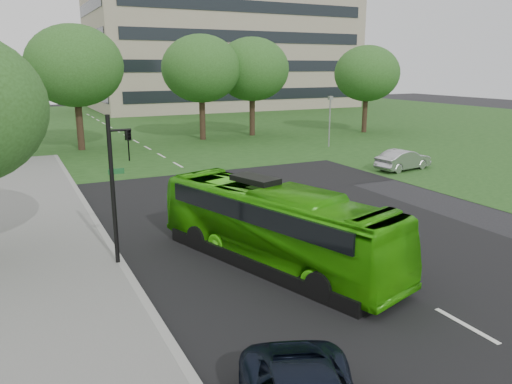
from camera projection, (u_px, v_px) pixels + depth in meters
ground at (331, 251)px, 18.02m from camera, size 160.00×160.00×0.00m
street_surfaces at (154, 154)px, 37.60m from camera, size 120.00×120.00×0.15m
office_building at (223, 27)px, 78.21m from camera, size 40.10×20.10×25.00m
tree_park_b at (75, 66)px, 38.11m from camera, size 7.33×7.33×9.61m
tree_park_c at (201, 69)px, 43.74m from camera, size 6.93×6.93×9.21m
tree_park_d at (252, 69)px, 46.52m from camera, size 6.90×6.90×9.12m
tree_park_e at (367, 74)px, 48.86m from camera, size 6.36×6.36×8.48m
bus at (275, 226)px, 16.59m from camera, size 4.95×9.78×2.66m
sedan at (403, 160)px, 31.91m from camera, size 4.16×1.99×1.32m
traffic_light at (117, 179)px, 15.99m from camera, size 0.82×0.24×5.03m
camera_pole at (330, 114)px, 40.60m from camera, size 0.40×0.37×4.12m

